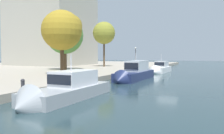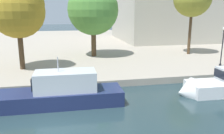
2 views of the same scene
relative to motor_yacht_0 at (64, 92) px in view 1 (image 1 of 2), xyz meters
name	(u,v)px [view 1 (image 1 of 2)]	position (x,y,z in m)	size (l,w,h in m)	color
ground_plane	(167,81)	(15.35, -4.56, -0.57)	(220.00, 220.00, 0.00)	#23383D
motor_yacht_0	(64,92)	(0.00, 0.00, 0.00)	(9.52, 2.76, 4.44)	#9EA3A8
motor_yacht_1	(134,74)	(15.20, -0.12, 0.19)	(10.76, 2.72, 4.47)	navy
motor_yacht_2	(160,69)	(29.69, -0.37, 0.01)	(8.83, 2.67, 4.39)	white
mooring_bollard_0	(23,84)	(-0.68, 3.44, 0.53)	(0.31, 0.31, 0.85)	#2D2D33
lamp_post	(136,56)	(33.61, 5.93, 2.56)	(0.35, 0.35, 4.43)	black
tree_0	(63,30)	(12.06, 9.03, 6.18)	(5.57, 5.54, 8.87)	#4C3823
tree_2	(63,35)	(20.34, 15.40, 6.34)	(6.74, 6.76, 9.63)	#4C3823
tree_3	(104,33)	(34.15, 13.91, 7.93)	(5.22, 5.22, 10.47)	#4C3823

